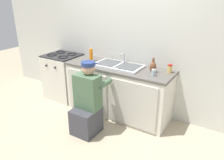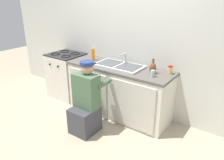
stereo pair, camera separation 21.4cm
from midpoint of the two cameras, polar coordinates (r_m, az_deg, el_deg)
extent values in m
plane|color=tan|center=(3.75, -2.47, -10.44)|extent=(12.00, 12.00, 0.00)
cube|color=silver|center=(3.80, 2.81, 10.38)|extent=(6.00, 0.10, 2.50)
cube|color=silver|center=(3.78, -0.02, -3.03)|extent=(1.80, 0.60, 0.83)
cube|color=beige|center=(3.78, -8.10, -3.25)|extent=(0.79, 0.02, 0.73)
cube|color=beige|center=(3.34, 3.46, -6.58)|extent=(0.79, 0.02, 0.73)
cube|color=#5B5651|center=(3.61, -0.02, 3.25)|extent=(1.84, 0.62, 0.04)
cube|color=silver|center=(3.60, -0.02, 3.78)|extent=(0.80, 0.44, 0.03)
cube|color=#4C4F51|center=(3.70, -2.53, 4.54)|extent=(0.33, 0.35, 0.01)
cube|color=#4C4F51|center=(3.51, 2.62, 3.57)|extent=(0.33, 0.35, 0.01)
cylinder|color=#B7BABF|center=(3.74, 1.52, 5.64)|extent=(0.02, 0.02, 0.18)
cylinder|color=#B7BABF|center=(3.65, 0.90, 6.70)|extent=(0.02, 0.16, 0.02)
cube|color=silver|center=(4.52, -13.82, 0.81)|extent=(0.65, 0.60, 0.86)
cube|color=#262628|center=(4.38, -14.34, 6.23)|extent=(0.64, 0.59, 0.02)
torus|color=black|center=(4.41, -16.82, 6.30)|extent=(0.19, 0.19, 0.02)
torus|color=black|center=(4.20, -14.11, 5.83)|extent=(0.19, 0.19, 0.02)
torus|color=black|center=(4.56, -14.59, 7.04)|extent=(0.19, 0.19, 0.02)
torus|color=black|center=(4.36, -11.88, 6.61)|extent=(0.19, 0.19, 0.02)
cylinder|color=black|center=(4.31, -18.18, 3.57)|extent=(0.04, 0.02, 0.04)
cylinder|color=black|center=(4.14, -16.10, 3.10)|extent=(0.04, 0.02, 0.04)
cube|color=#3F3F47|center=(3.40, -8.53, -10.47)|extent=(0.36, 0.40, 0.40)
cube|color=#4C6B4C|center=(3.22, -8.30, -3.07)|extent=(0.38, 0.22, 0.52)
sphere|color=tan|center=(3.12, -8.17, 2.96)|extent=(0.19, 0.19, 0.19)
cylinder|color=navy|center=(3.10, -8.24, 4.20)|extent=(0.20, 0.20, 0.06)
cube|color=navy|center=(3.17, -7.24, 4.28)|extent=(0.13, 0.09, 0.02)
cylinder|color=#4C6B4C|center=(3.43, -8.44, 0.15)|extent=(0.08, 0.30, 0.08)
cylinder|color=#4C6B4C|center=(3.23, -3.80, -1.03)|extent=(0.08, 0.30, 0.08)
cylinder|color=orange|center=(3.91, -7.05, 6.54)|extent=(0.06, 0.06, 0.22)
cylinder|color=white|center=(3.88, -7.14, 8.32)|extent=(0.03, 0.03, 0.03)
cylinder|color=#ADC6CC|center=(3.21, 8.92, 1.89)|extent=(0.06, 0.06, 0.10)
cylinder|color=#DBB760|center=(3.40, 13.12, 2.76)|extent=(0.07, 0.07, 0.11)
cylinder|color=#B21E19|center=(3.38, 13.21, 3.79)|extent=(0.07, 0.07, 0.02)
ellipsoid|color=brown|center=(3.34, 8.86, 3.30)|extent=(0.10, 0.10, 0.17)
cylinder|color=brown|center=(3.30, 8.97, 5.19)|extent=(0.04, 0.04, 0.06)
camera|label=1|loc=(0.11, -91.74, -0.70)|focal=35.00mm
camera|label=2|loc=(0.11, 88.26, 0.70)|focal=35.00mm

